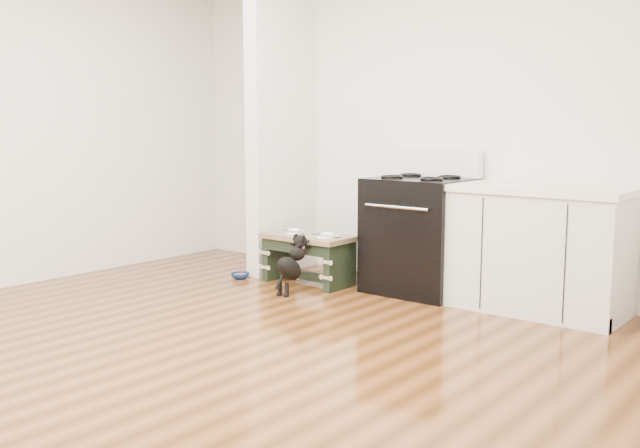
% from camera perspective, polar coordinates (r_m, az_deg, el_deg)
% --- Properties ---
extents(ground, '(5.00, 5.00, 0.00)m').
position_cam_1_polar(ground, '(4.40, -10.02, -9.94)').
color(ground, '#47260C').
rests_on(ground, ground).
extents(room_shell, '(5.00, 5.00, 5.00)m').
position_cam_1_polar(room_shell, '(4.19, -10.57, 11.63)').
color(room_shell, silver).
rests_on(room_shell, ground).
extents(partition_wall, '(0.15, 0.80, 2.70)m').
position_cam_1_polar(partition_wall, '(6.50, -3.06, 8.03)').
color(partition_wall, silver).
rests_on(partition_wall, ground).
extents(oven_range, '(0.76, 0.69, 1.14)m').
position_cam_1_polar(oven_range, '(5.76, 7.99, -0.74)').
color(oven_range, black).
rests_on(oven_range, ground).
extents(cabinet_run, '(1.24, 0.64, 0.91)m').
position_cam_1_polar(cabinet_run, '(5.35, 17.11, -1.96)').
color(cabinet_run, silver).
rests_on(cabinet_run, ground).
extents(dog_feeder, '(0.77, 0.41, 0.44)m').
position_cam_1_polar(dog_feeder, '(6.02, -0.96, -1.98)').
color(dog_feeder, black).
rests_on(dog_feeder, ground).
extents(puppy, '(0.14, 0.40, 0.47)m').
position_cam_1_polar(puppy, '(5.68, -2.20, -3.05)').
color(puppy, black).
rests_on(puppy, ground).
extents(floor_bowl, '(0.21, 0.21, 0.05)m').
position_cam_1_polar(floor_bowl, '(6.30, -6.40, -4.14)').
color(floor_bowl, navy).
rests_on(floor_bowl, ground).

